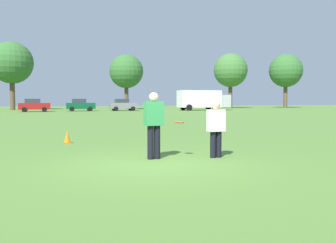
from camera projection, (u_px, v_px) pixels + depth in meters
ground_plane at (155, 165)px, 8.89m from camera, size 190.86×190.86×0.00m
player_thrower at (154, 122)px, 9.67m from camera, size 0.53×0.34×1.79m
player_defender at (216, 126)px, 9.93m from camera, size 0.49×0.31×1.56m
frisbee at (179, 122)px, 9.90m from camera, size 0.28×0.27×0.09m
traffic_cone at (67, 137)px, 13.26m from camera, size 0.32×0.32×0.48m
parked_car_center at (34, 105)px, 50.53m from camera, size 4.22×2.26×1.82m
parked_car_mid_right at (80, 105)px, 53.85m from camera, size 4.22×2.26×1.82m
parked_car_near_right at (123, 105)px, 55.69m from camera, size 4.22×2.26×1.82m
box_truck at (203, 99)px, 57.97m from camera, size 8.53×3.09×3.18m
tree_east_oak at (12, 63)px, 60.11m from camera, size 7.00×7.00×11.37m
tree_far_east_pine at (126, 71)px, 64.54m from camera, size 6.04×6.04×9.82m
tree_far_west_pine at (231, 70)px, 74.99m from camera, size 6.99×6.99×11.35m
tree_horizon_center at (286, 71)px, 77.96m from camera, size 7.14×7.14×11.60m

